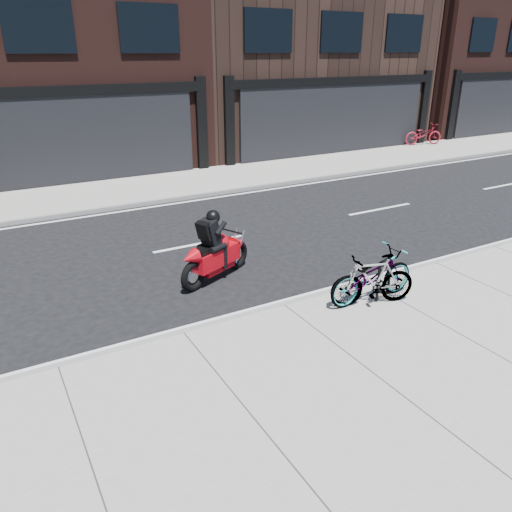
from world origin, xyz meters
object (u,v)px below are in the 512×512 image
bicycle_rear (373,280)px  motorcycle (218,250)px  bike_rack (384,275)px  bicycle_far (423,134)px  bicycle_front (372,276)px

bicycle_rear → motorcycle: motorcycle is taller
bike_rack → bicycle_rear: 0.38m
bicycle_far → motorcycle: bearing=135.0°
bicycle_far → bike_rack: bearing=146.0°
bicycle_rear → bicycle_far: bearing=147.8°
motorcycle → bicycle_far: size_ratio=1.00×
bicycle_front → bicycle_rear: 0.17m
bicycle_rear → motorcycle: size_ratio=0.83×
motorcycle → bicycle_far: (15.51, 8.98, 0.02)m
bicycle_front → motorcycle: bearing=37.5°
bicycle_far → bicycle_front: bearing=145.3°
bicycle_front → bicycle_far: bearing=-49.2°
motorcycle → bicycle_far: bearing=6.0°
bicycle_front → bicycle_far: 17.82m
bike_rack → bicycle_far: bearing=41.1°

